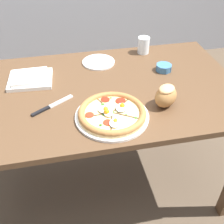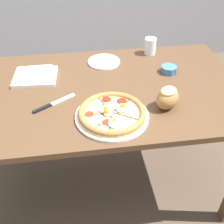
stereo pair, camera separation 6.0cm
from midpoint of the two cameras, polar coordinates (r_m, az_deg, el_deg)
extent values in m
plane|color=brown|center=(1.94, -0.26, -13.68)|extent=(12.00, 12.00, 0.00)
cube|color=#513823|center=(1.44, -0.35, 4.33)|extent=(1.42, 0.84, 0.03)
cube|color=#513823|center=(2.01, -20.86, -0.28)|extent=(0.06, 0.06, 0.71)
cube|color=#513823|center=(2.11, 16.38, 2.89)|extent=(0.06, 0.06, 0.71)
cylinder|color=white|center=(1.24, 1.40, -0.89)|extent=(0.33, 0.33, 0.01)
cylinder|color=#DBB775|center=(1.23, 1.41, -0.46)|extent=(0.30, 0.30, 0.01)
cylinder|color=#E0CC84|center=(1.23, 1.41, -0.19)|extent=(0.25, 0.25, 0.00)
torus|color=#A36B38|center=(1.23, 1.41, -0.14)|extent=(0.30, 0.30, 0.03)
cube|color=#472D19|center=(1.27, -0.08, 1.43)|extent=(0.05, 0.12, 0.00)
cube|color=#472D19|center=(1.22, -1.49, -0.52)|extent=(0.13, 0.01, 0.00)
cube|color=#472D19|center=(1.18, 1.17, -2.04)|extent=(0.03, 0.12, 0.00)
cube|color=#472D19|center=(1.21, 4.18, -0.87)|extent=(0.11, 0.07, 0.00)
cube|color=#472D19|center=(1.26, 3.28, 1.23)|extent=(0.10, 0.09, 0.00)
cylinder|color=red|center=(1.29, 3.34, 2.17)|extent=(0.05, 0.05, 0.00)
cylinder|color=red|center=(1.30, 0.22, 2.55)|extent=(0.04, 0.04, 0.00)
cylinder|color=red|center=(1.22, -3.20, -0.45)|extent=(0.04, 0.04, 0.00)
cylinder|color=red|center=(1.17, 0.41, -2.14)|extent=(0.04, 0.04, 0.00)
ellipsoid|color=white|center=(1.24, 3.42, 0.84)|extent=(0.08, 0.08, 0.01)
sphere|color=orange|center=(1.24, 3.59, 1.21)|extent=(0.02, 0.02, 0.02)
ellipsoid|color=white|center=(1.23, 0.08, 0.64)|extent=(0.08, 0.08, 0.01)
sphere|color=#F4AD1E|center=(1.23, 0.18, 0.71)|extent=(0.02, 0.02, 0.02)
ellipsoid|color=white|center=(1.21, 0.60, -0.12)|extent=(0.04, 0.06, 0.01)
sphere|color=orange|center=(1.21, 0.27, 0.08)|extent=(0.02, 0.02, 0.02)
ellipsoid|color=white|center=(1.16, 1.65, -2.30)|extent=(0.05, 0.06, 0.01)
sphere|color=#F4AD1E|center=(1.16, 1.97, -1.81)|extent=(0.02, 0.02, 0.02)
cylinder|color=#477A2D|center=(1.31, 1.39, 2.88)|extent=(0.01, 0.01, 0.00)
cylinder|color=#477A2D|center=(1.21, 4.25, -0.65)|extent=(0.01, 0.01, 0.00)
cylinder|color=#386B23|center=(1.21, -0.39, -0.48)|extent=(0.01, 0.01, 0.00)
cylinder|color=#386B23|center=(1.27, -0.37, 1.63)|extent=(0.01, 0.01, 0.00)
cylinder|color=#386B23|center=(1.20, 6.18, -1.37)|extent=(0.01, 0.01, 0.00)
cylinder|color=#386B23|center=(1.22, 1.45, -0.08)|extent=(0.02, 0.02, 0.00)
cylinder|color=#2D5B1E|center=(1.24, 3.72, 0.25)|extent=(0.02, 0.02, 0.00)
cylinder|color=#2D5B1E|center=(1.16, -1.10, -2.58)|extent=(0.01, 0.01, 0.00)
cylinder|color=teal|center=(1.59, 12.55, 8.43)|extent=(0.08, 0.08, 0.04)
cylinder|color=gold|center=(1.59, 12.57, 8.58)|extent=(0.07, 0.07, 0.02)
cylinder|color=teal|center=(1.60, 13.97, 8.49)|extent=(0.01, 0.01, 0.03)
cylinder|color=teal|center=(1.62, 13.22, 9.00)|extent=(0.01, 0.01, 0.03)
cylinder|color=teal|center=(1.62, 12.10, 9.18)|extent=(0.01, 0.01, 0.03)
cylinder|color=teal|center=(1.60, 11.23, 8.92)|extent=(0.01, 0.01, 0.03)
cylinder|color=teal|center=(1.57, 11.11, 8.37)|extent=(0.01, 0.01, 0.03)
cylinder|color=teal|center=(1.55, 11.85, 7.84)|extent=(0.01, 0.01, 0.03)
cylinder|color=teal|center=(1.55, 13.02, 7.66)|extent=(0.01, 0.01, 0.03)
cylinder|color=teal|center=(1.57, 13.90, 7.93)|extent=(0.01, 0.01, 0.03)
cube|color=silver|center=(1.55, -14.23, 6.90)|extent=(0.23, 0.20, 0.02)
cube|color=silver|center=(1.54, -14.33, 7.47)|extent=(0.18, 0.16, 0.02)
ellipsoid|color=#A3703D|center=(1.30, 12.51, 2.67)|extent=(0.15, 0.14, 0.10)
ellipsoid|color=tan|center=(1.28, 12.76, 4.16)|extent=(0.10, 0.10, 0.03)
cube|color=silver|center=(1.36, -8.68, 2.52)|extent=(0.12, 0.09, 0.01)
cube|color=black|center=(1.32, -12.73, 0.70)|extent=(0.09, 0.06, 0.01)
cylinder|color=white|center=(1.75, 8.77, 13.07)|extent=(0.07, 0.07, 0.10)
cylinder|color=silver|center=(1.76, 8.71, 12.49)|extent=(0.06, 0.06, 0.06)
cylinder|color=white|center=(1.65, -0.59, 10.15)|extent=(0.19, 0.19, 0.01)
camera|label=1|loc=(0.03, -88.59, 1.14)|focal=45.00mm
camera|label=2|loc=(0.03, 91.41, -1.14)|focal=45.00mm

